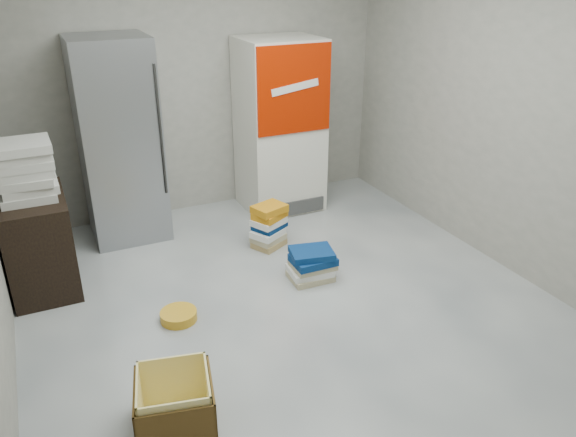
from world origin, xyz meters
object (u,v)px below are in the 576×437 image
(steel_fridge, at_px, (119,141))
(cardboard_box, at_px, (175,407))
(phonebook_stack_main, at_px, (269,226))
(wood_shelf, at_px, (39,243))
(coke_cooler, at_px, (280,126))

(steel_fridge, height_order, cardboard_box, steel_fridge)
(phonebook_stack_main, distance_m, cardboard_box, 2.34)
(cardboard_box, bearing_deg, phonebook_stack_main, 65.60)
(phonebook_stack_main, relative_size, cardboard_box, 0.81)
(wood_shelf, xyz_separation_m, phonebook_stack_main, (1.97, -0.14, -0.19))
(coke_cooler, distance_m, cardboard_box, 3.42)
(wood_shelf, distance_m, cardboard_box, 2.11)
(coke_cooler, relative_size, phonebook_stack_main, 4.22)
(steel_fridge, xyz_separation_m, wood_shelf, (-0.83, -0.73, -0.55))
(steel_fridge, relative_size, coke_cooler, 1.06)
(wood_shelf, relative_size, cardboard_box, 1.53)
(cardboard_box, bearing_deg, steel_fridge, 97.00)
(steel_fridge, relative_size, wood_shelf, 2.37)
(steel_fridge, bearing_deg, cardboard_box, -95.24)
(coke_cooler, distance_m, wood_shelf, 2.63)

